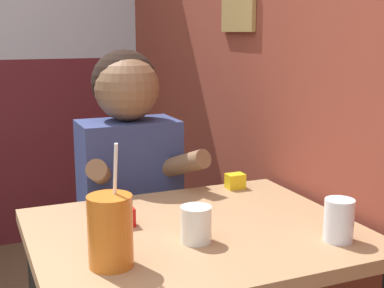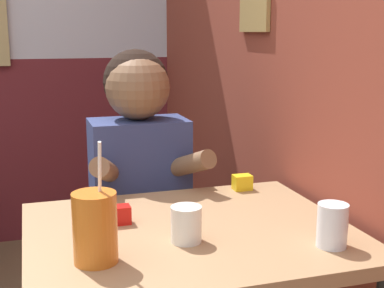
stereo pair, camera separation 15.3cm
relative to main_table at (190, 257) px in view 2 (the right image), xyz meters
name	(u,v)px [view 2 (the right image)]	position (x,y,z in m)	size (l,w,h in m)	color
brick_wall_right	(246,8)	(0.49, 0.80, 0.69)	(0.08, 4.35, 2.70)	brown
main_table	(190,257)	(0.00, 0.00, 0.00)	(0.86, 0.70, 0.74)	#93704C
person_seated	(140,201)	(-0.03, 0.53, 0.00)	(0.42, 0.42, 1.20)	navy
cocktail_pitcher	(95,228)	(-0.27, -0.14, 0.16)	(0.10, 0.10, 0.28)	#C6661E
glass_near_pitcher	(332,225)	(0.30, -0.22, 0.14)	(0.07, 0.07, 0.11)	silver
glass_center	(186,224)	(-0.03, -0.08, 0.13)	(0.08, 0.08, 0.09)	silver
condiment_ketchup	(119,215)	(-0.17, 0.09, 0.11)	(0.06, 0.04, 0.05)	#B7140F
condiment_mustard	(242,182)	(0.27, 0.29, 0.11)	(0.06, 0.04, 0.05)	yellow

